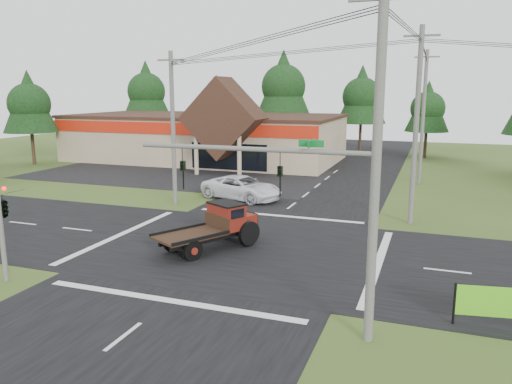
% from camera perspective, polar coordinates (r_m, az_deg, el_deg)
% --- Properties ---
extents(ground, '(120.00, 120.00, 0.00)m').
position_cam_1_polar(ground, '(25.60, -2.08, -6.39)').
color(ground, '#394C1B').
rests_on(ground, ground).
extents(road_ns, '(12.00, 120.00, 0.02)m').
position_cam_1_polar(road_ns, '(25.59, -2.08, -6.37)').
color(road_ns, black).
rests_on(road_ns, ground).
extents(road_ew, '(120.00, 12.00, 0.02)m').
position_cam_1_polar(road_ew, '(25.59, -2.08, -6.37)').
color(road_ew, black).
rests_on(road_ew, ground).
extents(parking_apron, '(28.00, 14.00, 0.02)m').
position_cam_1_polar(parking_apron, '(48.23, -9.13, 1.97)').
color(parking_apron, black).
rests_on(parking_apron, ground).
extents(cvs_building, '(30.40, 18.20, 9.19)m').
position_cam_1_polar(cvs_building, '(57.99, -5.64, 6.40)').
color(cvs_building, tan).
rests_on(cvs_building, ground).
extents(traffic_signal_mast, '(8.12, 0.24, 7.00)m').
position_cam_1_polar(traffic_signal_mast, '(15.82, 7.29, -1.11)').
color(traffic_signal_mast, '#595651').
rests_on(traffic_signal_mast, ground).
extents(traffic_signal_corner, '(0.53, 2.48, 4.40)m').
position_cam_1_polar(traffic_signal_corner, '(22.98, -27.08, -0.65)').
color(traffic_signal_corner, '#595651').
rests_on(traffic_signal_corner, ground).
extents(utility_pole_nr, '(2.00, 0.30, 11.00)m').
position_cam_1_polar(utility_pole_nr, '(15.34, 13.56, 2.87)').
color(utility_pole_nr, '#595651').
rests_on(utility_pole_nr, ground).
extents(utility_pole_nw, '(2.00, 0.30, 10.50)m').
position_cam_1_polar(utility_pole_nw, '(35.14, -9.47, 7.30)').
color(utility_pole_nw, '#595651').
rests_on(utility_pole_nw, ground).
extents(utility_pole_ne, '(2.00, 0.30, 11.50)m').
position_cam_1_polar(utility_pole_ne, '(30.67, 17.83, 7.27)').
color(utility_pole_ne, '#595651').
rests_on(utility_pole_ne, ground).
extents(utility_pole_n, '(2.00, 0.30, 11.20)m').
position_cam_1_polar(utility_pole_n, '(44.65, 18.56, 8.17)').
color(utility_pole_n, '#595651').
rests_on(utility_pole_n, ground).
extents(tree_row_a, '(6.72, 6.72, 12.12)m').
position_cam_1_polar(tree_row_a, '(73.81, -12.43, 11.36)').
color(tree_row_a, '#332316').
rests_on(tree_row_a, ground).
extents(tree_row_b, '(5.60, 5.60, 10.10)m').
position_cam_1_polar(tree_row_b, '(70.86, -4.52, 10.51)').
color(tree_row_b, '#332316').
rests_on(tree_row_b, ground).
extents(tree_row_c, '(7.28, 7.28, 13.13)m').
position_cam_1_polar(tree_row_c, '(66.41, 3.16, 12.20)').
color(tree_row_c, '#332316').
rests_on(tree_row_c, ground).
extents(tree_row_d, '(6.16, 6.16, 11.11)m').
position_cam_1_polar(tree_row_d, '(65.23, 12.00, 10.81)').
color(tree_row_d, '#332316').
rests_on(tree_row_d, ground).
extents(tree_row_e, '(5.04, 5.04, 9.09)m').
position_cam_1_polar(tree_row_e, '(62.63, 19.04, 9.19)').
color(tree_row_e, '#332316').
rests_on(tree_row_e, ground).
extents(tree_side_w, '(5.60, 5.60, 10.10)m').
position_cam_1_polar(tree_side_w, '(59.22, -24.51, 9.35)').
color(tree_side_w, '#332316').
rests_on(tree_side_w, ground).
extents(antique_flatbed_truck, '(4.51, 5.82, 2.30)m').
position_cam_1_polar(antique_flatbed_truck, '(25.12, -5.37, -4.05)').
color(antique_flatbed_truck, '#5B1B0D').
rests_on(antique_flatbed_truck, ground).
extents(white_pickup, '(6.70, 4.41, 1.71)m').
position_cam_1_polar(white_pickup, '(36.78, -1.63, 0.51)').
color(white_pickup, white).
rests_on(white_pickup, ground).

